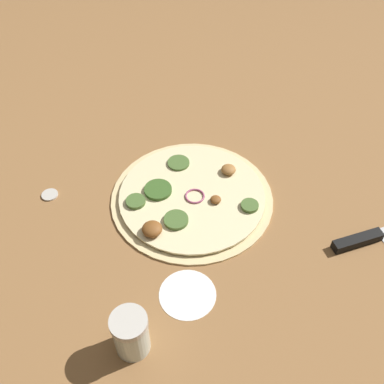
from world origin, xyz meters
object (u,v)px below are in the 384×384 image
at_px(pizza, 191,197).
at_px(loose_cap, 50,194).
at_px(knife, 378,235).
at_px(spice_jar, 131,334).

bearing_deg(pizza, loose_cap, -167.93).
xyz_separation_m(knife, spice_jar, (-0.37, -0.31, 0.04)).
xyz_separation_m(spice_jar, loose_cap, (-0.27, 0.26, -0.04)).
relative_size(pizza, loose_cap, 9.88).
xyz_separation_m(pizza, spice_jar, (-0.01, -0.32, 0.04)).
bearing_deg(knife, loose_cap, 151.55).
bearing_deg(pizza, knife, -1.58).
distance_m(knife, spice_jar, 0.48).
distance_m(knife, loose_cap, 0.64).
bearing_deg(knife, pizza, 145.52).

